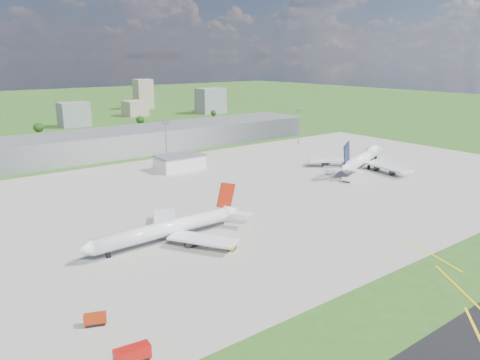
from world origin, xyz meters
TOP-DOWN VIEW (x-y plane):
  - ground at (0.00, 150.00)m, footprint 1400.00×1400.00m
  - apron at (10.00, 40.00)m, footprint 360.00×190.00m
  - terminal at (0.00, 165.00)m, footprint 300.00×42.00m
  - ops_building at (10.00, 100.00)m, footprint 26.00×16.00m
  - mast_center at (10.00, 115.00)m, footprint 3.50×2.00m
  - mast_east at (120.00, 115.00)m, footprint 3.50×2.00m
  - airliner_red_twin at (-47.79, 7.89)m, footprint 63.90×49.88m
  - airliner_blue_quad at (100.08, 39.49)m, footprint 74.43×56.72m
  - fire_truck at (-87.65, -47.00)m, footprint 8.01×3.79m
  - crash_tender at (-88.70, -28.29)m, footprint 5.81×4.13m
  - tug_yellow at (-35.14, -11.75)m, footprint 4.39×3.98m
  - van_white_near at (64.14, 22.34)m, footprint 3.75×5.08m
  - van_white_far at (70.76, 39.34)m, footprint 4.74×3.11m
  - bldg_c at (20.00, 310.00)m, footprint 26.00×20.00m
  - bldg_ce at (100.00, 350.00)m, footprint 22.00×24.00m
  - bldg_e at (180.00, 320.00)m, footprint 30.00×22.00m
  - bldg_tall_e at (140.00, 410.00)m, footprint 20.00×18.00m
  - tree_c at (-20.00, 280.00)m, footprint 8.10×8.10m
  - tree_e at (70.00, 275.00)m, footprint 7.65×7.65m
  - tree_far_e at (160.00, 285.00)m, footprint 6.30×6.30m

SIDE VIEW (x-z plane):
  - ground at x=0.00m, z-range 0.00..0.00m
  - apron at x=10.00m, z-range 0.00..0.08m
  - tug_yellow at x=-35.14m, z-range 0.03..1.91m
  - van_white_far at x=70.76m, z-range 0.02..2.30m
  - van_white_near at x=64.14m, z-range 0.02..2.41m
  - crash_tender at x=-88.70m, z-range 0.01..2.85m
  - fire_truck at x=-87.65m, z-range 0.00..3.44m
  - ops_building at x=10.00m, z-range 0.00..8.00m
  - tree_far_e at x=160.00m, z-range 0.68..8.38m
  - airliner_red_twin at x=-47.79m, z-range -4.10..13.45m
  - tree_e at x=70.00m, z-range 0.84..10.19m
  - airliner_blue_quad at x=100.08m, z-range -4.51..15.79m
  - tree_c at x=-20.00m, z-range 0.89..10.79m
  - terminal at x=0.00m, z-range 0.00..15.00m
  - bldg_ce at x=100.00m, z-range 0.00..16.00m
  - bldg_c at x=20.00m, z-range 0.00..22.00m
  - bldg_e at x=180.00m, z-range 0.00..28.00m
  - mast_center at x=10.00m, z-range 4.76..30.66m
  - mast_east at x=120.00m, z-range 4.76..30.66m
  - bldg_tall_e at x=140.00m, z-range 0.00..36.00m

